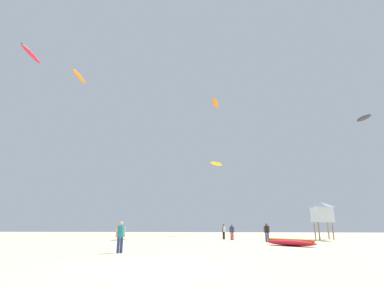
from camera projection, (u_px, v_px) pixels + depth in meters
The scene contains 12 objects.
ground_plane at pixel (149, 268), 11.49m from camera, with size 120.00×120.00×0.00m, color beige.
person_foreground at pixel (120, 234), 17.82m from camera, with size 0.47×0.43×1.78m.
person_midground at pixel (267, 231), 29.50m from camera, with size 0.58×0.40×1.76m.
person_left at pixel (224, 230), 34.75m from camera, with size 0.38×0.48×1.70m.
person_right at pixel (232, 231), 33.15m from camera, with size 0.54×0.37×1.64m.
kite_grounded_near at pixel (291, 243), 23.64m from camera, with size 3.97×4.03×0.56m.
lifeguard_tower at pixel (322, 212), 34.82m from camera, with size 2.30×2.30×4.15m.
kite_aloft_0 at pixel (364, 118), 39.42m from camera, with size 1.36×2.63×0.52m.
kite_aloft_1 at pixel (79, 77), 34.87m from camera, with size 1.28×3.64×0.87m.
kite_aloft_2 at pixel (31, 54), 32.93m from camera, with size 1.45×4.00×0.98m.
kite_aloft_3 at pixel (215, 103), 45.73m from camera, with size 1.39×3.80×0.82m.
kite_aloft_4 at pixel (217, 164), 50.92m from camera, with size 2.70×3.55×0.57m.
Camera 1 is at (2.68, -12.13, 1.57)m, focal length 28.40 mm.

